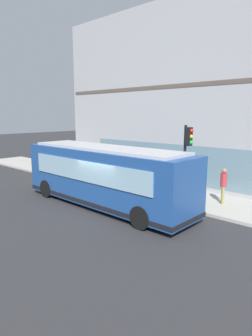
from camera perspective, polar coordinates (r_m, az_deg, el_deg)
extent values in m
plane|color=#2D2D30|center=(14.51, -3.51, -8.39)|extent=(120.00, 120.00, 0.00)
cube|color=#B2ADA3|center=(17.69, 6.81, -4.74)|extent=(3.59, 40.00, 0.15)
cube|color=#A8A8AD|center=(22.11, 16.20, 12.89)|extent=(8.03, 20.64, 11.59)
cube|color=brown|center=(18.78, 10.83, 15.41)|extent=(0.36, 20.23, 0.24)
cube|color=slate|center=(18.87, 10.18, 0.86)|extent=(0.12, 14.45, 2.40)
cube|color=#1E478C|center=(14.97, -4.17, -1.46)|extent=(2.62, 10.03, 2.70)
cube|color=silver|center=(14.75, -4.24, 3.91)|extent=(2.24, 9.03, 0.12)
cube|color=#8CB2C6|center=(18.81, -14.54, 2.05)|extent=(2.20, 0.11, 1.20)
cube|color=#8CB2C6|center=(15.77, -0.80, 0.65)|extent=(0.16, 8.20, 1.00)
cube|color=#8CB2C6|center=(14.08, -7.99, -0.62)|extent=(0.16, 8.20, 1.00)
cube|color=black|center=(15.25, -4.11, -5.77)|extent=(2.66, 10.07, 0.20)
cylinder|color=black|center=(18.62, -9.05, -2.68)|extent=(0.31, 1.00, 1.00)
cylinder|color=black|center=(17.35, -15.07, -3.87)|extent=(0.31, 1.00, 1.00)
cylinder|color=black|center=(13.94, 9.06, -7.13)|extent=(0.31, 1.00, 1.00)
cylinder|color=black|center=(12.19, 2.89, -9.58)|extent=(0.31, 1.00, 1.00)
cylinder|color=black|center=(14.89, 11.25, 0.46)|extent=(0.14, 0.14, 4.00)
cube|color=black|center=(14.62, 12.09, 5.98)|extent=(0.32, 0.24, 0.90)
sphere|color=red|center=(14.54, 12.57, 7.05)|extent=(0.20, 0.20, 0.20)
sphere|color=yellow|center=(14.56, 12.53, 5.95)|extent=(0.20, 0.20, 0.20)
sphere|color=green|center=(14.58, 12.49, 4.85)|extent=(0.20, 0.20, 0.20)
cylinder|color=gold|center=(16.62, 4.41, -4.44)|extent=(0.24, 0.24, 0.55)
sphere|color=gold|center=(16.53, 4.43, -3.25)|extent=(0.22, 0.22, 0.22)
cylinder|color=gold|center=(16.50, 4.88, -4.37)|extent=(0.10, 0.12, 0.10)
cylinder|color=gold|center=(16.74, 4.77, -4.16)|extent=(0.12, 0.10, 0.10)
cylinder|color=#99994C|center=(19.42, -4.04, -1.82)|extent=(0.14, 0.14, 0.85)
cylinder|color=#99994C|center=(19.25, -3.97, -1.93)|extent=(0.14, 0.14, 0.85)
cylinder|color=#3359A5|center=(19.19, -4.04, 0.35)|extent=(0.32, 0.32, 0.67)
sphere|color=brown|center=(19.12, -4.05, 1.68)|extent=(0.23, 0.23, 0.23)
cylinder|color=#99994C|center=(15.93, 18.21, -4.95)|extent=(0.14, 0.14, 0.89)
cylinder|color=#99994C|center=(15.76, 18.26, -5.12)|extent=(0.14, 0.14, 0.89)
cylinder|color=#B23338|center=(15.66, 18.40, -2.23)|extent=(0.32, 0.32, 0.70)
sphere|color=#9E704C|center=(15.57, 18.49, -0.53)|extent=(0.24, 0.24, 0.24)
cylinder|color=#3359A5|center=(23.86, -8.99, 0.24)|extent=(0.14, 0.14, 0.75)
cylinder|color=#3359A5|center=(23.81, -8.58, 0.22)|extent=(0.14, 0.14, 0.75)
cylinder|color=#8C3F8C|center=(23.73, -8.83, 1.83)|extent=(0.32, 0.32, 0.59)
sphere|color=brown|center=(23.67, -8.86, 2.78)|extent=(0.20, 0.20, 0.20)
cylinder|color=gold|center=(18.30, 3.98, -2.53)|extent=(0.14, 0.14, 0.88)
cylinder|color=gold|center=(18.41, 3.54, -2.45)|extent=(0.14, 0.14, 0.88)
cylinder|color=gold|center=(18.19, 3.79, -0.07)|extent=(0.32, 0.32, 0.69)
sphere|color=#9E704C|center=(18.12, 3.81, 1.37)|extent=(0.24, 0.24, 0.24)
cube|color=#197233|center=(20.13, 1.21, -1.29)|extent=(0.44, 0.40, 0.90)
cube|color=#8CB2C6|center=(19.96, 1.66, -0.86)|extent=(0.35, 0.03, 0.30)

